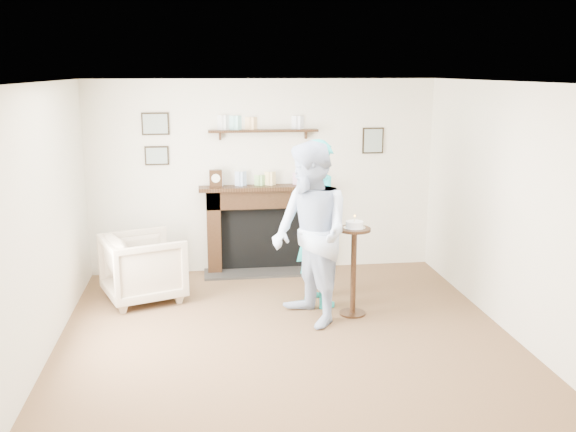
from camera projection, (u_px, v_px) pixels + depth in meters
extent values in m
plane|color=brown|center=(289.00, 345.00, 6.21)|extent=(5.00, 5.00, 0.00)
cube|color=silver|center=(263.00, 177.00, 8.35)|extent=(4.50, 0.04, 2.50)
cube|color=silver|center=(36.00, 228.00, 5.64)|extent=(0.04, 5.00, 2.50)
cube|color=silver|center=(518.00, 213.00, 6.22)|extent=(0.04, 5.00, 2.50)
cube|color=white|center=(289.00, 82.00, 5.65)|extent=(4.50, 5.00, 0.04)
cube|color=black|center=(214.00, 232.00, 8.32)|extent=(0.18, 0.20, 1.10)
cube|color=black|center=(314.00, 229.00, 8.49)|extent=(0.18, 0.20, 1.10)
cube|color=black|center=(264.00, 198.00, 8.31)|extent=(1.50, 0.20, 0.24)
cube|color=black|center=(264.00, 238.00, 8.50)|extent=(1.14, 0.06, 0.86)
cube|color=#2E2B29|center=(266.00, 272.00, 8.41)|extent=(1.60, 0.44, 0.03)
cube|color=black|center=(264.00, 188.00, 8.25)|extent=(1.68, 0.26, 0.05)
cube|color=black|center=(263.00, 131.00, 8.14)|extent=(1.40, 0.15, 0.03)
cube|color=black|center=(155.00, 124.00, 8.00)|extent=(0.34, 0.03, 0.28)
cube|color=black|center=(157.00, 156.00, 8.09)|extent=(0.30, 0.03, 0.24)
cube|color=black|center=(373.00, 141.00, 8.42)|extent=(0.28, 0.03, 0.34)
cube|color=black|center=(216.00, 178.00, 8.14)|extent=(0.16, 0.09, 0.22)
cylinder|color=silver|center=(216.00, 178.00, 8.09)|extent=(0.11, 0.01, 0.11)
sphere|color=green|center=(313.00, 180.00, 8.31)|extent=(0.12, 0.12, 0.12)
imported|color=#C3A990|center=(145.00, 299.00, 7.47)|extent=(1.09, 1.07, 0.77)
imported|color=#ABB7D6|center=(310.00, 322.00, 6.80)|extent=(0.99, 1.12, 1.91)
imported|color=teal|center=(318.00, 302.00, 7.37)|extent=(0.68, 0.80, 1.88)
cylinder|color=black|center=(352.00, 313.00, 7.01)|extent=(0.29, 0.29, 0.02)
cylinder|color=black|center=(353.00, 272.00, 6.91)|extent=(0.06, 0.06, 0.92)
cylinder|color=black|center=(354.00, 229.00, 6.80)|extent=(0.35, 0.35, 0.03)
cylinder|color=silver|center=(354.00, 228.00, 6.80)|extent=(0.23, 0.23, 0.01)
cylinder|color=white|center=(355.00, 224.00, 6.79)|extent=(0.18, 0.18, 0.07)
cylinder|color=beige|center=(355.00, 219.00, 6.78)|extent=(0.01, 0.01, 0.05)
sphere|color=orange|center=(355.00, 216.00, 6.77)|extent=(0.02, 0.02, 0.02)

